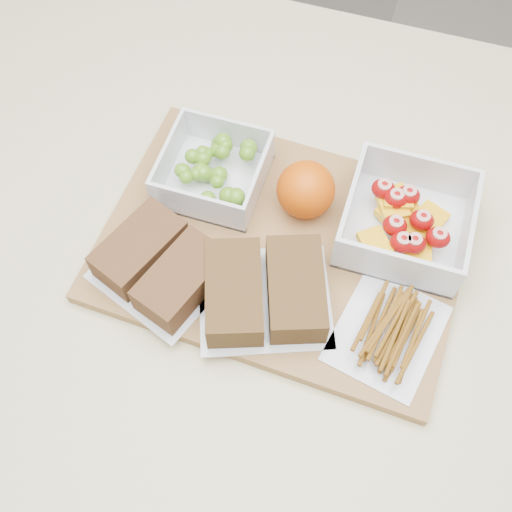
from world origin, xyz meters
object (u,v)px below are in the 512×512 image
object	(u,v)px
sandwich_bag_left	(160,265)
pretzel_bag	(389,329)
orange	(306,190)
sandwich_bag_center	(265,291)
cutting_board	(282,247)
grape_container	(214,170)
fruit_container	(405,222)

from	to	relation	value
sandwich_bag_left	pretzel_bag	xyz separation A→B (m)	(0.26, 0.00, -0.01)
orange	pretzel_bag	bearing A→B (deg)	-45.46
sandwich_bag_left	sandwich_bag_center	size ratio (longest dim) A/B	0.93
cutting_board	grape_container	size ratio (longest dim) A/B	3.45
cutting_board	fruit_container	world-z (taller)	fruit_container
sandwich_bag_center	pretzel_bag	bearing A→B (deg)	0.44
fruit_container	sandwich_bag_left	bearing A→B (deg)	-151.47
sandwich_bag_left	pretzel_bag	world-z (taller)	sandwich_bag_left
cutting_board	sandwich_bag_left	xyz separation A→B (m)	(-0.12, -0.08, 0.03)
orange	sandwich_bag_center	world-z (taller)	orange
orange	sandwich_bag_left	bearing A→B (deg)	-133.48
grape_container	sandwich_bag_left	xyz separation A→B (m)	(-0.02, -0.14, -0.00)
orange	sandwich_bag_center	size ratio (longest dim) A/B	0.38
cutting_board	pretzel_bag	bearing A→B (deg)	-25.29
grape_container	pretzel_bag	world-z (taller)	grape_container
sandwich_bag_left	sandwich_bag_center	xyz separation A→B (m)	(0.12, 0.00, 0.00)
grape_container	orange	size ratio (longest dim) A/B	1.73
fruit_container	pretzel_bag	world-z (taller)	fruit_container
grape_container	fruit_container	bearing A→B (deg)	-1.00
sandwich_bag_center	pretzel_bag	size ratio (longest dim) A/B	1.25
fruit_container	sandwich_bag_center	bearing A→B (deg)	-134.14
grape_container	sandwich_bag_center	bearing A→B (deg)	-52.17
cutting_board	orange	bearing A→B (deg)	82.88
orange	pretzel_bag	xyz separation A→B (m)	(0.13, -0.13, -0.02)
orange	cutting_board	bearing A→B (deg)	-99.63
pretzel_bag	orange	bearing A→B (deg)	134.54
sandwich_bag_left	sandwich_bag_center	distance (m)	0.12
fruit_container	sandwich_bag_left	world-z (taller)	fruit_container
sandwich_bag_left	sandwich_bag_center	bearing A→B (deg)	1.53
orange	sandwich_bag_left	world-z (taller)	orange
sandwich_bag_left	pretzel_bag	distance (m)	0.26
grape_container	pretzel_bag	bearing A→B (deg)	-28.95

